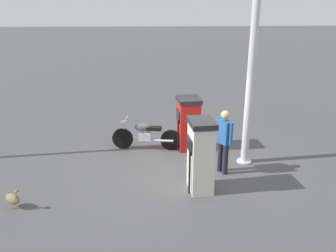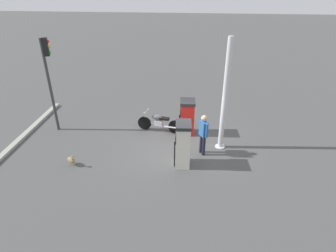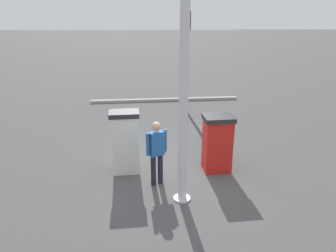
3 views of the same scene
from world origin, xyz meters
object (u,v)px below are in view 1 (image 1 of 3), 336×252
(fuel_pump_far, at_px, (201,155))
(wandering_duck, at_px, (13,198))
(motorcycle_near_pump, at_px, (146,135))
(fuel_pump_near, at_px, (188,123))
(attendant_person, at_px, (224,138))
(canopy_support_pole, at_px, (250,86))

(fuel_pump_far, distance_m, wandering_duck, 4.14)
(motorcycle_near_pump, bearing_deg, wandering_duck, 47.26)
(fuel_pump_near, relative_size, wandering_duck, 3.21)
(attendant_person, distance_m, wandering_duck, 5.01)
(attendant_person, relative_size, canopy_support_pole, 0.38)
(motorcycle_near_pump, relative_size, canopy_support_pole, 0.47)
(attendant_person, bearing_deg, wandering_duck, 16.30)
(fuel_pump_near, xyz_separation_m, attendant_person, (-0.71, 1.63, 0.16))
(fuel_pump_far, xyz_separation_m, wandering_duck, (4.05, 0.56, -0.63))
(fuel_pump_far, xyz_separation_m, canopy_support_pole, (-1.44, -1.41, 1.26))
(fuel_pump_far, distance_m, canopy_support_pole, 2.37)
(wandering_duck, xyz_separation_m, canopy_support_pole, (-5.49, -1.97, 1.89))
(attendant_person, distance_m, canopy_support_pole, 1.50)
(fuel_pump_far, bearing_deg, motorcycle_near_pump, -62.92)
(attendant_person, bearing_deg, fuel_pump_near, -66.49)
(fuel_pump_far, distance_m, attendant_person, 1.09)
(fuel_pump_far, height_order, wandering_duck, fuel_pump_far)
(canopy_support_pole, bearing_deg, attendant_person, 38.46)
(wandering_duck, bearing_deg, fuel_pump_near, -143.30)
(fuel_pump_far, relative_size, attendant_person, 1.03)
(wandering_duck, bearing_deg, motorcycle_near_pump, -132.74)
(motorcycle_near_pump, distance_m, wandering_duck, 4.12)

